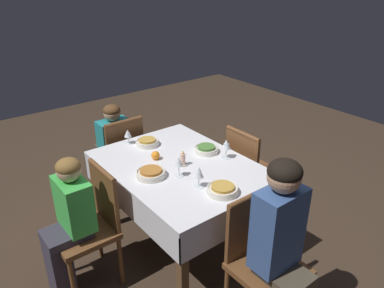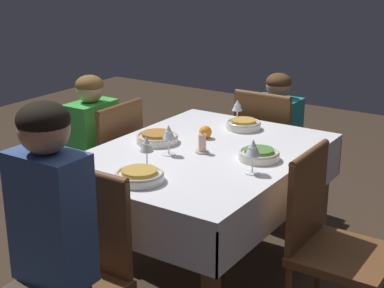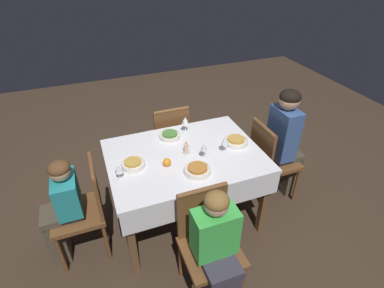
% 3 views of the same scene
% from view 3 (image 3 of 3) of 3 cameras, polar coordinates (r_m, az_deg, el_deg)
% --- Properties ---
extents(ground_plane, '(8.00, 8.00, 0.00)m').
position_cam_3_polar(ground_plane, '(3.14, -1.22, -13.29)').
color(ground_plane, '#3D2D21').
extents(dining_table, '(1.34, 0.99, 0.76)m').
position_cam_3_polar(dining_table, '(2.69, -1.39, -3.54)').
color(dining_table, silver).
rests_on(dining_table, ground_plane).
extents(chair_west, '(0.42, 0.41, 0.90)m').
position_cam_3_polar(chair_west, '(3.12, 14.63, -2.56)').
color(chair_west, brown).
rests_on(chair_west, ground_plane).
extents(chair_north, '(0.41, 0.42, 0.90)m').
position_cam_3_polar(chair_north, '(2.30, 3.04, -17.70)').
color(chair_north, brown).
rests_on(chair_north, ground_plane).
extents(chair_east, '(0.42, 0.41, 0.90)m').
position_cam_3_polar(chair_east, '(2.67, -19.78, -11.06)').
color(chair_east, brown).
rests_on(chair_east, ground_plane).
extents(chair_south, '(0.41, 0.42, 0.90)m').
position_cam_3_polar(chair_south, '(3.37, -4.34, 1.55)').
color(chair_south, brown).
rests_on(chair_south, ground_plane).
extents(person_adult_denim, '(0.34, 0.30, 1.23)m').
position_cam_3_polar(person_adult_denim, '(3.10, 17.43, 0.88)').
color(person_adult_denim, '#4C4233').
rests_on(person_adult_denim, ground_plane).
extents(person_child_green, '(0.30, 0.33, 1.05)m').
position_cam_3_polar(person_child_green, '(2.16, 4.94, -19.72)').
color(person_child_green, '#383342').
rests_on(person_child_green, ground_plane).
extents(person_child_teal, '(0.33, 0.30, 0.99)m').
position_cam_3_polar(person_child_teal, '(2.66, -23.57, -11.13)').
color(person_child_teal, '#4C4233').
rests_on(person_child_teal, ground_plane).
extents(bowl_west, '(0.22, 0.22, 0.06)m').
position_cam_3_polar(bowl_west, '(2.79, 8.36, 0.59)').
color(bowl_west, silver).
rests_on(bowl_west, dining_table).
extents(wine_glass_west, '(0.07, 0.07, 0.16)m').
position_cam_3_polar(wine_glass_west, '(2.62, 6.26, 0.51)').
color(wine_glass_west, white).
rests_on(wine_glass_west, dining_table).
extents(bowl_north, '(0.22, 0.22, 0.06)m').
position_cam_3_polar(bowl_north, '(2.42, 1.06, -4.89)').
color(bowl_north, silver).
rests_on(bowl_north, dining_table).
extents(wine_glass_north, '(0.07, 0.07, 0.16)m').
position_cam_3_polar(wine_glass_north, '(2.53, 2.30, -0.60)').
color(wine_glass_north, white).
rests_on(wine_glass_north, dining_table).
extents(bowl_east, '(0.20, 0.20, 0.06)m').
position_cam_3_polar(bowl_east, '(2.53, -11.18, -3.71)').
color(bowl_east, silver).
rests_on(bowl_east, dining_table).
extents(wine_glass_east, '(0.06, 0.06, 0.13)m').
position_cam_3_polar(wine_glass_east, '(2.39, -13.82, -4.69)').
color(wine_glass_east, white).
rests_on(wine_glass_east, dining_table).
extents(bowl_south, '(0.20, 0.20, 0.06)m').
position_cam_3_polar(bowl_south, '(2.85, -4.25, 1.66)').
color(bowl_south, silver).
rests_on(bowl_south, dining_table).
extents(wine_glass_south, '(0.07, 0.07, 0.16)m').
position_cam_3_polar(wine_glass_south, '(2.90, -1.30, 4.38)').
color(wine_glass_south, white).
rests_on(wine_glass_south, dining_table).
extents(candle_centerpiece, '(0.07, 0.07, 0.12)m').
position_cam_3_polar(candle_centerpiece, '(2.63, -1.11, -0.95)').
color(candle_centerpiece, beige).
rests_on(candle_centerpiece, dining_table).
extents(orange_fruit, '(0.07, 0.07, 0.07)m').
position_cam_3_polar(orange_fruit, '(2.49, -4.80, -3.48)').
color(orange_fruit, orange).
rests_on(orange_fruit, dining_table).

